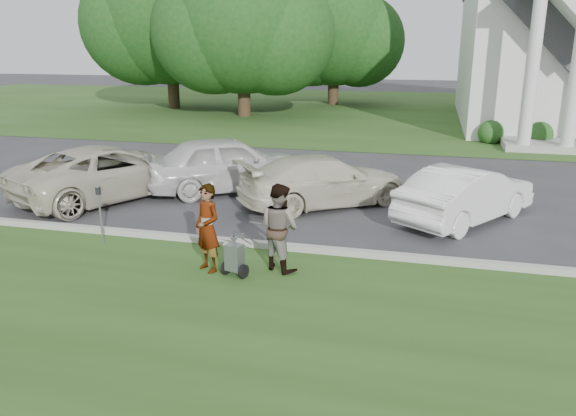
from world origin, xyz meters
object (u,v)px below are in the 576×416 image
at_px(car_d, 466,194).
at_px(tree_far, 169,19).
at_px(striping_cart, 235,258).
at_px(parking_meter_near, 100,208).
at_px(car_b, 228,164).
at_px(person_right, 279,228).
at_px(church, 560,9).
at_px(car_a, 109,172).
at_px(person_left, 207,229).
at_px(tree_left, 242,27).
at_px(tree_back, 334,36).
at_px(car_c, 324,181).

bearing_deg(car_d, tree_far, -15.70).
bearing_deg(tree_far, striping_cart, -62.47).
distance_m(parking_meter_near, car_b, 5.12).
bearing_deg(person_right, parking_meter_near, 22.57).
bearing_deg(tree_far, church, -4.66).
bearing_deg(car_a, person_left, 163.87).
height_order(tree_left, car_a, tree_left).
bearing_deg(person_right, car_b, -32.29).
relative_size(person_left, car_a, 0.32).
relative_size(church, car_a, 4.47).
bearing_deg(parking_meter_near, tree_far, 112.06).
bearing_deg(tree_back, car_a, -93.77).
relative_size(tree_far, parking_meter_near, 8.95).
bearing_deg(person_left, car_b, 138.32).
height_order(tree_back, car_a, tree_back).
distance_m(tree_back, car_b, 25.36).
height_order(church, tree_far, church).
relative_size(tree_far, tree_back, 1.21).
bearing_deg(car_b, tree_back, -31.05).
relative_size(tree_left, tree_back, 1.11).
relative_size(parking_meter_near, car_d, 0.31).
distance_m(tree_back, striping_cart, 31.52).
xyz_separation_m(tree_left, car_c, (8.25, -17.80, -4.43)).
height_order(church, car_d, church).
relative_size(striping_cart, parking_meter_near, 0.75).
distance_m(striping_cart, car_a, 6.93).
bearing_deg(car_a, tree_far, -42.82).
relative_size(tree_far, car_a, 2.16).
xyz_separation_m(parking_meter_near, car_a, (-1.89, 3.47, -0.07)).
height_order(tree_far, striping_cart, tree_far).
bearing_deg(person_left, tree_back, 127.40).
distance_m(car_a, car_b, 3.37).
bearing_deg(person_left, car_d, 74.46).
xyz_separation_m(tree_left, striping_cart, (7.56, -23.01, -4.74)).
bearing_deg(car_b, car_d, -135.20).
height_order(striping_cart, person_left, person_left).
distance_m(tree_left, tree_back, 8.95).
bearing_deg(person_right, striping_cart, 65.59).
xyz_separation_m(striping_cart, person_right, (0.72, 0.54, 0.48)).
relative_size(striping_cart, car_c, 0.21).
xyz_separation_m(car_b, car_d, (6.64, -1.33, -0.14)).
relative_size(car_a, car_d, 1.30).
height_order(person_left, person_right, person_left).
bearing_deg(parking_meter_near, car_b, 77.53).
height_order(church, striping_cart, church).
relative_size(person_right, parking_meter_near, 1.31).
distance_m(striping_cart, person_left, 0.77).
distance_m(tree_far, tree_back, 11.22).
distance_m(tree_back, parking_meter_near, 30.29).
xyz_separation_m(person_left, person_right, (1.30, 0.40, -0.00)).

